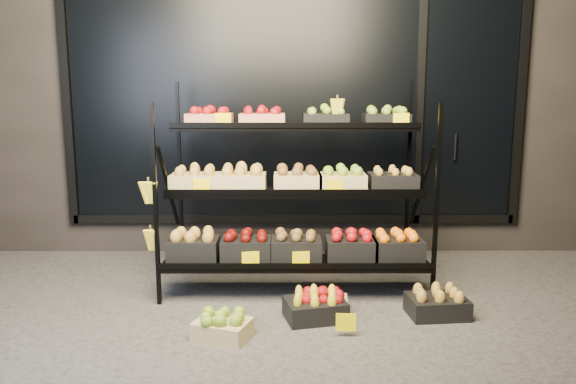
{
  "coord_description": "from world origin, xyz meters",
  "views": [
    {
      "loc": [
        -0.07,
        -3.82,
        1.58
      ],
      "look_at": [
        -0.06,
        0.55,
        0.79
      ],
      "focal_mm": 35.0,
      "sensor_mm": 36.0,
      "label": 1
    }
  ],
  "objects_px": {
    "floor_crate_midleft": "(315,306)",
    "floor_crate_midright": "(322,304)",
    "display_rack": "(294,191)",
    "floor_crate_left": "(223,325)"
  },
  "relations": [
    {
      "from": "floor_crate_left",
      "to": "floor_crate_midright",
      "type": "distance_m",
      "value": 0.76
    },
    {
      "from": "floor_crate_midright",
      "to": "display_rack",
      "type": "bearing_deg",
      "value": 109.68
    },
    {
      "from": "floor_crate_midleft",
      "to": "floor_crate_midright",
      "type": "xyz_separation_m",
      "value": [
        0.05,
        0.06,
        -0.01
      ]
    },
    {
      "from": "floor_crate_left",
      "to": "floor_crate_midleft",
      "type": "relative_size",
      "value": 0.87
    },
    {
      "from": "floor_crate_midleft",
      "to": "floor_crate_midright",
      "type": "distance_m",
      "value": 0.08
    },
    {
      "from": "display_rack",
      "to": "floor_crate_midleft",
      "type": "bearing_deg",
      "value": -78.82
    },
    {
      "from": "display_rack",
      "to": "floor_crate_midright",
      "type": "xyz_separation_m",
      "value": [
        0.19,
        -0.65,
        -0.7
      ]
    },
    {
      "from": "display_rack",
      "to": "floor_crate_left",
      "type": "bearing_deg",
      "value": -115.3
    },
    {
      "from": "display_rack",
      "to": "floor_crate_midright",
      "type": "relative_size",
      "value": 5.8
    },
    {
      "from": "floor_crate_left",
      "to": "floor_crate_midleft",
      "type": "distance_m",
      "value": 0.68
    }
  ]
}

